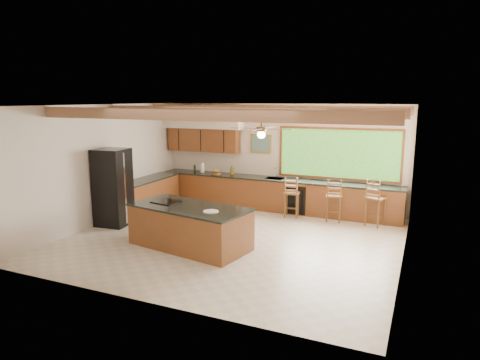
% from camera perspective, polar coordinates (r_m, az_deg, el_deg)
% --- Properties ---
extents(ground, '(7.20, 7.20, 0.00)m').
position_cam_1_polar(ground, '(9.74, -1.11, -8.01)').
color(ground, beige).
rests_on(ground, ground).
extents(room_shell, '(7.27, 6.54, 3.02)m').
position_cam_1_polar(room_shell, '(9.93, -0.46, 5.44)').
color(room_shell, beige).
rests_on(room_shell, ground).
extents(counter_run, '(7.12, 3.10, 1.22)m').
position_cam_1_polar(counter_run, '(12.15, 0.36, -1.91)').
color(counter_run, brown).
rests_on(counter_run, ground).
extents(island, '(2.75, 1.64, 0.92)m').
position_cam_1_polar(island, '(9.25, -6.71, -6.18)').
color(island, brown).
rests_on(island, ground).
extents(refrigerator, '(0.82, 0.80, 1.93)m').
position_cam_1_polar(refrigerator, '(11.11, -16.59, -0.94)').
color(refrigerator, black).
rests_on(refrigerator, ground).
extents(bar_stool_a, '(0.44, 0.44, 1.11)m').
position_cam_1_polar(bar_stool_a, '(11.43, 6.84, -1.83)').
color(bar_stool_a, brown).
rests_on(bar_stool_a, ground).
extents(bar_stool_b, '(0.44, 0.44, 1.11)m').
position_cam_1_polar(bar_stool_b, '(11.50, 6.88, -1.75)').
color(bar_stool_b, brown).
rests_on(bar_stool_b, ground).
extents(bar_stool_c, '(0.55, 0.55, 1.19)m').
position_cam_1_polar(bar_stool_c, '(11.08, 17.64, -2.43)').
color(bar_stool_c, brown).
rests_on(bar_stool_c, ground).
extents(bar_stool_d, '(0.48, 0.48, 1.13)m').
position_cam_1_polar(bar_stool_d, '(11.24, 12.34, -2.16)').
color(bar_stool_d, brown).
rests_on(bar_stool_d, ground).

